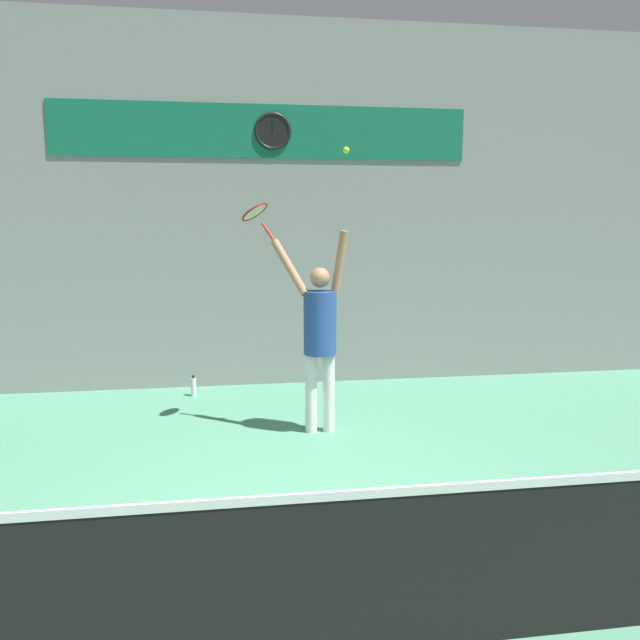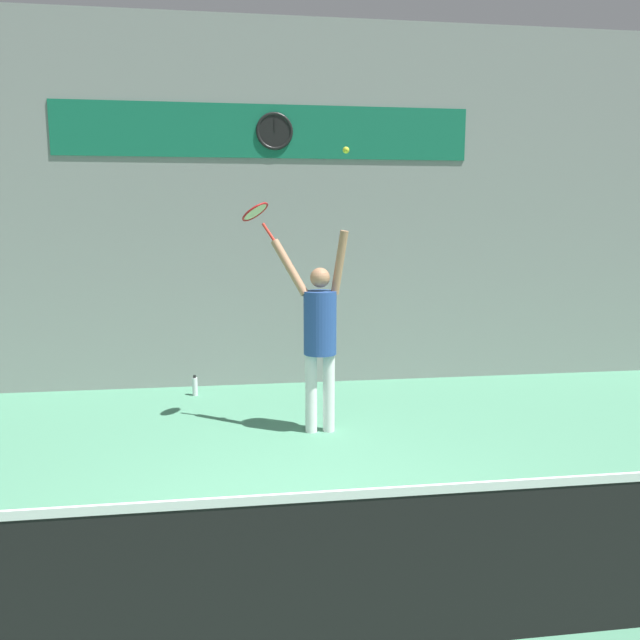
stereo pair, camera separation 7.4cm
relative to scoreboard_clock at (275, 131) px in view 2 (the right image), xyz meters
The scene contains 9 objects.
ground_plane 5.84m from the scoreboard_clock, 91.33° to the right, with size 18.00×18.00×0.00m, color #4C8C6B.
back_wall 1.02m from the scoreboard_clock, 143.67° to the left, with size 18.00×0.10×5.00m.
sponsor_banner 0.11m from the scoreboard_clock, 169.58° to the left, with size 5.59×0.02×0.70m.
scoreboard_clock is the anchor object (origin of this frame).
court_net 6.44m from the scoreboard_clock, 91.10° to the right, with size 6.51×0.07×1.06m.
tennis_player 3.17m from the scoreboard_clock, 81.16° to the right, with size 0.84×0.49×2.23m.
tennis_racket 2.08m from the scoreboard_clock, 100.82° to the right, with size 0.43×0.43×0.43m.
tennis_ball 2.35m from the scoreboard_clock, 75.52° to the right, with size 0.07×0.07×0.07m.
water_bottle 3.60m from the scoreboard_clock, 159.02° to the right, with size 0.07×0.07×0.28m.
Camera 2 is at (-0.49, -4.02, 2.35)m, focal length 35.00 mm.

